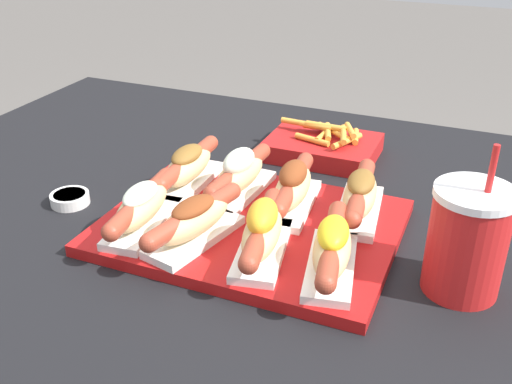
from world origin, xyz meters
TOP-DOWN VIEW (x-y plane):
  - patio_table at (0.00, 0.00)m, footprint 1.46×0.95m
  - serving_tray at (-0.02, -0.08)m, footprint 0.43×0.32m
  - hot_dog_0 at (-0.16, -0.16)m, footprint 0.08×0.20m
  - hot_dog_1 at (-0.07, -0.16)m, footprint 0.09×0.20m
  - hot_dog_2 at (0.03, -0.15)m, footprint 0.09×0.20m
  - hot_dog_3 at (0.13, -0.16)m, footprint 0.09×0.20m
  - hot_dog_4 at (-0.16, -0.01)m, footprint 0.06×0.20m
  - hot_dog_5 at (-0.07, -0.01)m, footprint 0.07×0.20m
  - hot_dog_6 at (0.03, -0.02)m, footprint 0.08×0.20m
  - hot_dog_7 at (0.13, -0.00)m, footprint 0.08×0.20m
  - sauce_bowl at (-0.32, -0.12)m, footprint 0.06×0.06m
  - drink_cup at (0.29, -0.11)m, footprint 0.10×0.10m
  - fries_basket at (-0.00, 0.23)m, footprint 0.20×0.15m

SIDE VIEW (x-z plane):
  - patio_table at x=0.00m, z-range 0.00..0.72m
  - serving_tray at x=-0.02m, z-range 0.72..0.73m
  - sauce_bowl at x=-0.32m, z-range 0.72..0.73m
  - fries_basket at x=0.00m, z-range 0.71..0.77m
  - hot_dog_1 at x=-0.07m, z-range 0.73..0.80m
  - hot_dog_0 at x=-0.16m, z-range 0.73..0.80m
  - hot_dog_4 at x=-0.16m, z-range 0.73..0.80m
  - hot_dog_7 at x=0.13m, z-range 0.73..0.80m
  - hot_dog_3 at x=0.13m, z-range 0.73..0.80m
  - hot_dog_6 at x=0.03m, z-range 0.73..0.81m
  - hot_dog_5 at x=-0.07m, z-range 0.73..0.81m
  - hot_dog_2 at x=0.03m, z-range 0.73..0.81m
  - drink_cup at x=0.29m, z-range 0.69..0.89m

